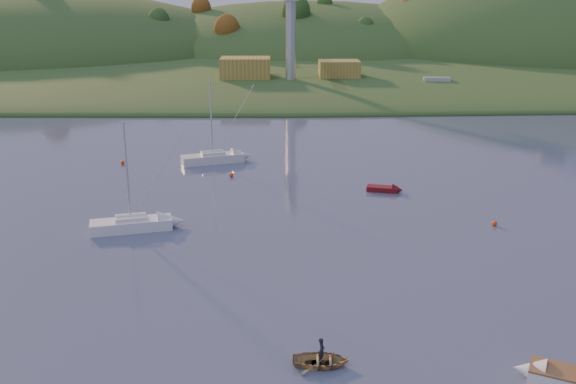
{
  "coord_description": "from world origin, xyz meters",
  "views": [
    {
      "loc": [
        -1.95,
        -21.31,
        21.57
      ],
      "look_at": [
        -0.53,
        38.8,
        2.55
      ],
      "focal_mm": 40.0,
      "sensor_mm": 36.0,
      "label": 1
    }
  ],
  "objects_px": {
    "fishing_boat": "(570,374)",
    "sailboat_near": "(131,223)",
    "sailboat_far": "(213,157)",
    "canoe": "(321,360)",
    "red_tender": "(389,189)"
  },
  "relations": [
    {
      "from": "fishing_boat",
      "to": "sailboat_near",
      "type": "height_order",
      "value": "sailboat_near"
    },
    {
      "from": "sailboat_far",
      "to": "canoe",
      "type": "xyz_separation_m",
      "value": [
        10.7,
        -47.58,
        -0.37
      ]
    },
    {
      "from": "sailboat_near",
      "to": "red_tender",
      "type": "distance_m",
      "value": 28.64
    },
    {
      "from": "fishing_boat",
      "to": "sailboat_near",
      "type": "distance_m",
      "value": 39.5
    },
    {
      "from": "fishing_boat",
      "to": "sailboat_near",
      "type": "xyz_separation_m",
      "value": [
        -30.04,
        25.64,
        -0.15
      ]
    },
    {
      "from": "sailboat_far",
      "to": "canoe",
      "type": "distance_m",
      "value": 48.77
    },
    {
      "from": "fishing_boat",
      "to": "sailboat_far",
      "type": "bearing_deg",
      "value": -36.54
    },
    {
      "from": "fishing_boat",
      "to": "canoe",
      "type": "distance_m",
      "value": 14.11
    },
    {
      "from": "sailboat_near",
      "to": "canoe",
      "type": "bearing_deg",
      "value": -68.19
    },
    {
      "from": "red_tender",
      "to": "canoe",
      "type": "bearing_deg",
      "value": -91.72
    },
    {
      "from": "sailboat_far",
      "to": "red_tender",
      "type": "relative_size",
      "value": 2.62
    },
    {
      "from": "fishing_boat",
      "to": "sailboat_far",
      "type": "xyz_separation_m",
      "value": [
        -24.58,
        50.1,
        -0.12
      ]
    },
    {
      "from": "fishing_boat",
      "to": "red_tender",
      "type": "bearing_deg",
      "value": -56.88
    },
    {
      "from": "fishing_boat",
      "to": "canoe",
      "type": "relative_size",
      "value": 1.79
    },
    {
      "from": "sailboat_near",
      "to": "canoe",
      "type": "xyz_separation_m",
      "value": [
        16.17,
        -23.12,
        -0.33
      ]
    }
  ]
}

